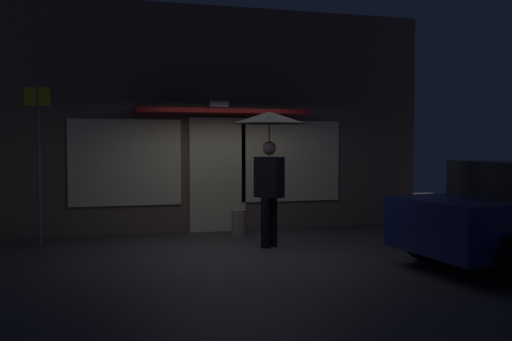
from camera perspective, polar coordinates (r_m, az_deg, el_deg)
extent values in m
plane|color=#38353A|center=(9.26, -0.89, -7.91)|extent=(18.00, 18.00, 0.00)
cube|color=brown|center=(11.40, -3.96, 5.00)|extent=(8.53, 0.30, 4.34)
cube|color=beige|center=(11.24, -3.76, -0.41)|extent=(1.10, 0.04, 2.20)
cube|color=beige|center=(11.00, -12.67, 0.77)|extent=(2.04, 0.04, 1.60)
cube|color=beige|center=(11.64, 3.44, 0.93)|extent=(2.04, 0.04, 1.60)
cube|color=white|center=(11.17, -3.70, 6.50)|extent=(0.36, 0.16, 0.12)
cube|color=maroon|center=(10.92, -3.42, 5.80)|extent=(3.20, 0.70, 0.08)
cylinder|color=black|center=(9.49, 0.92, -5.15)|extent=(0.15, 0.15, 0.82)
cylinder|color=black|center=(9.65, 1.66, -5.03)|extent=(0.15, 0.15, 0.82)
cube|color=black|center=(9.50, 1.29, -0.66)|extent=(0.46, 0.51, 0.66)
cube|color=silver|center=(9.46, 2.04, -0.67)|extent=(0.10, 0.13, 0.53)
cube|color=navy|center=(9.46, 2.05, -0.79)|extent=(0.05, 0.05, 0.42)
sphere|color=tan|center=(9.48, 1.30, 2.21)|extent=(0.23, 0.23, 0.23)
cylinder|color=slate|center=(9.48, 1.30, 2.66)|extent=(0.02, 0.02, 1.03)
cone|color=black|center=(9.49, 1.30, 5.20)|extent=(1.22, 1.22, 0.19)
cylinder|color=black|center=(8.88, 16.29, -6.38)|extent=(0.65, 0.26, 0.64)
cylinder|color=#595B60|center=(10.14, -20.53, 0.55)|extent=(0.07, 0.07, 2.71)
cube|color=gold|center=(10.14, -20.64, 6.80)|extent=(0.40, 0.02, 0.30)
cylinder|color=#9E998E|center=(10.70, -1.71, -5.17)|extent=(0.26, 0.26, 0.49)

